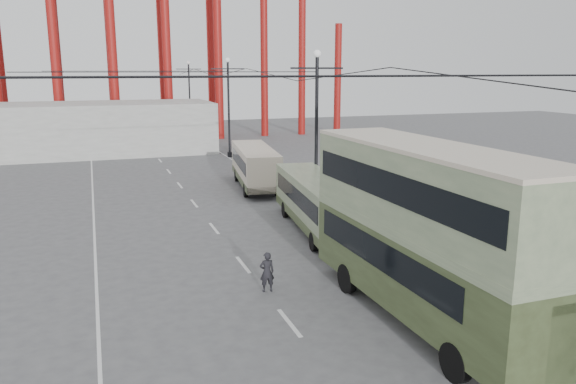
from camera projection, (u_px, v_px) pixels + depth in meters
name	position (u px, v px, depth m)	size (l,w,h in m)	color
ground	(373.00, 379.00, 15.24)	(160.00, 160.00, 0.00)	#4E4F51
road_markings	(203.00, 212.00, 33.13)	(12.52, 120.00, 0.01)	silver
lamp_post_mid	(316.00, 132.00, 32.64)	(3.20, 0.44, 9.32)	black
lamp_post_far	(229.00, 108.00, 52.93)	(3.20, 0.44, 9.32)	black
lamp_post_distant	(190.00, 97.00, 73.23)	(3.20, 0.44, 9.32)	black
fairground_shed	(100.00, 128.00, 56.12)	(22.00, 10.00, 5.00)	#989893
double_decker_bus	(426.00, 225.00, 18.06)	(2.94, 11.03, 5.90)	#303A1F
single_decker_green	(316.00, 201.00, 29.01)	(3.40, 10.02, 2.78)	#657757
single_decker_cream	(255.00, 165.00, 39.63)	(3.56, 9.41, 2.85)	beige
pedestrian	(267.00, 272.00, 21.08)	(0.57, 0.37, 1.55)	black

